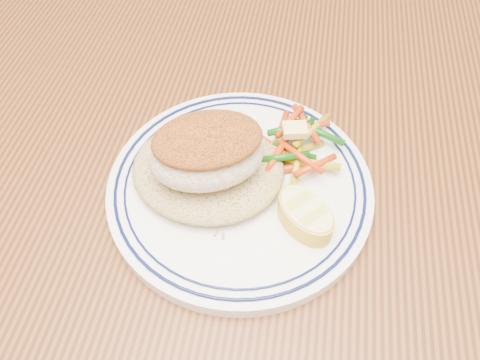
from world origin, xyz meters
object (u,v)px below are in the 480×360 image
at_px(rice_pilaf, 208,167).
at_px(lemon_wedge, 305,214).
at_px(vegetable_pile, 296,144).
at_px(dining_table, 231,254).
at_px(plate, 240,187).
at_px(fish_fillet, 207,151).

bearing_deg(rice_pilaf, lemon_wedge, -21.60).
xyz_separation_m(vegetable_pile, lemon_wedge, (0.02, -0.08, 0.00)).
bearing_deg(dining_table, rice_pilaf, 138.68).
xyz_separation_m(plate, vegetable_pile, (0.05, 0.05, 0.02)).
distance_m(dining_table, rice_pilaf, 0.13).
bearing_deg(plate, rice_pilaf, 172.98).
height_order(rice_pilaf, vegetable_pile, same).
bearing_deg(fish_fillet, rice_pilaf, 108.23).
distance_m(plate, vegetable_pile, 0.07).
height_order(dining_table, lemon_wedge, lemon_wedge).
distance_m(plate, lemon_wedge, 0.08).
distance_m(rice_pilaf, vegetable_pile, 0.09).
height_order(plate, vegetable_pile, vegetable_pile).
relative_size(rice_pilaf, vegetable_pile, 1.48).
relative_size(plate, rice_pilaf, 1.75).
relative_size(plate, vegetable_pile, 2.59).
height_order(dining_table, plate, plate).
bearing_deg(rice_pilaf, fish_fillet, -71.77).
xyz_separation_m(plate, fish_fillet, (-0.03, -0.01, 0.05)).
relative_size(plate, lemon_wedge, 3.24).
height_order(rice_pilaf, fish_fillet, fish_fillet).
relative_size(plate, fish_fillet, 2.06).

